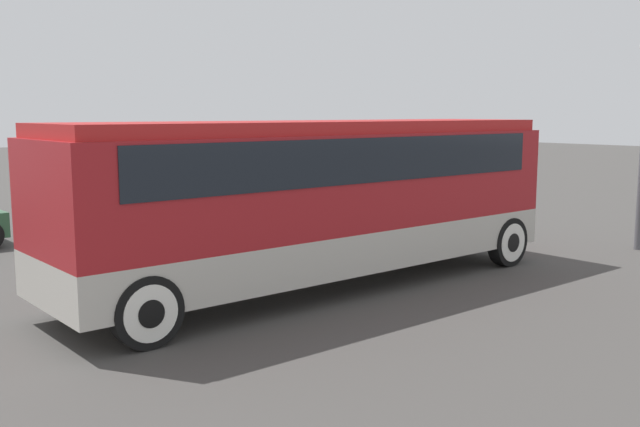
{
  "coord_description": "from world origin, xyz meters",
  "views": [
    {
      "loc": [
        -8.36,
        -9.95,
        3.23
      ],
      "look_at": [
        0.0,
        0.0,
        1.39
      ],
      "focal_mm": 40.0,
      "sensor_mm": 36.0,
      "label": 1
    }
  ],
  "objects": [
    {
      "name": "ground_plane",
      "position": [
        0.0,
        0.0,
        0.0
      ],
      "size": [
        120.0,
        120.0,
        0.0
      ],
      "primitive_type": "plane",
      "color": "#423F3D"
    },
    {
      "name": "tour_bus",
      "position": [
        0.1,
        0.0,
        1.85
      ],
      "size": [
        10.15,
        2.6,
        3.08
      ],
      "color": "#B7B2A8",
      "rests_on": "ground_plane"
    },
    {
      "name": "parked_car_far",
      "position": [
        4.15,
        4.88,
        0.7
      ],
      "size": [
        4.76,
        1.88,
        1.41
      ],
      "color": "#BCBCC1",
      "rests_on": "ground_plane"
    },
    {
      "name": "parked_car_mid",
      "position": [
        4.36,
        8.32,
        0.66
      ],
      "size": [
        4.17,
        1.91,
        1.32
      ],
      "color": "navy",
      "rests_on": "ground_plane"
    }
  ]
}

